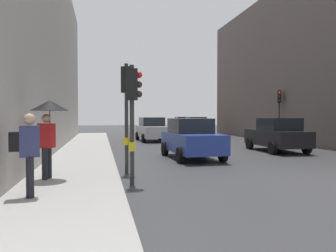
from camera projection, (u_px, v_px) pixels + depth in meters
ground_plane at (324, 180)px, 10.06m from camera, size 120.00×120.00×0.00m
sidewalk_kerb at (82, 158)px, 14.54m from camera, size 2.60×40.00×0.16m
traffic_light_near_right at (127, 98)px, 11.07m from camera, size 0.45×0.33×3.56m
traffic_light_mid_street at (279, 106)px, 23.53m from camera, size 0.34×0.45×3.70m
traffic_light_near_left at (133, 103)px, 9.18m from camera, size 0.44×0.25×3.24m
car_blue_van at (191, 138)px, 15.05m from camera, size 2.17×4.28×1.76m
car_silver_hatchback at (152, 129)px, 25.35m from camera, size 2.20×4.29×1.76m
car_dark_suv at (277, 135)px, 17.90m from camera, size 2.07×4.23×1.76m
car_white_compact at (183, 125)px, 38.94m from camera, size 2.15×4.27×1.76m
car_red_sedan at (195, 126)px, 33.42m from camera, size 2.05×4.22×1.76m
pedestrian_with_umbrella at (49, 117)px, 9.25m from camera, size 1.00×1.00×2.14m
pedestrian_with_grey_backpack at (27, 150)px, 7.19m from camera, size 0.64×0.39×1.77m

